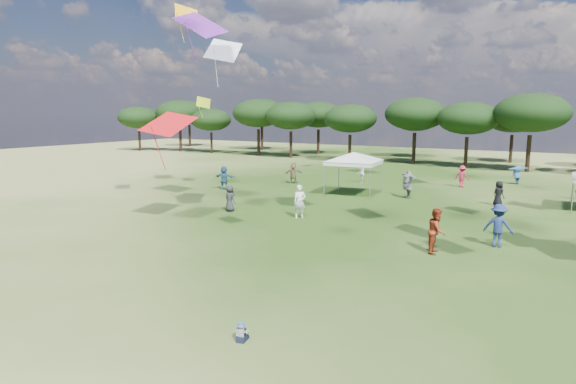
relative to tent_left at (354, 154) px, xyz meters
name	(u,v)px	position (x,y,z in m)	size (l,w,h in m)	color
ground	(191,367)	(5.99, -23.24, -2.90)	(140.00, 140.00, 0.00)	#2C4B16
tree_line	(525,115)	(8.38, 24.16, 2.53)	(108.78, 17.63, 7.77)	black
tent_left	(354,154)	(0.00, 0.00, 0.00)	(6.76, 6.76, 3.32)	gray
toddler	(242,333)	(6.25, -21.64, -2.67)	(0.38, 0.41, 0.52)	black
festival_crowd	(417,188)	(4.46, 0.02, -2.01)	(28.86, 24.16, 1.93)	maroon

